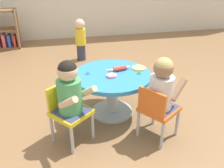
% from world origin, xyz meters
% --- Properties ---
extents(ground_plane, '(10.00, 10.00, 0.00)m').
position_xyz_m(ground_plane, '(0.00, 0.00, 0.00)').
color(ground_plane, olive).
extents(craft_table, '(0.80, 0.80, 0.46)m').
position_xyz_m(craft_table, '(0.00, 0.00, 0.34)').
color(craft_table, silver).
rests_on(craft_table, ground).
extents(child_chair_left, '(0.42, 0.42, 0.54)m').
position_xyz_m(child_chair_left, '(-0.47, -0.34, 0.31)').
color(child_chair_left, '#B7B7BC').
rests_on(child_chair_left, ground).
extents(seated_child_left, '(0.43, 0.44, 0.51)m').
position_xyz_m(seated_child_left, '(-0.44, -0.37, 0.53)').
color(seated_child_left, '#3F4772').
rests_on(seated_child_left, ground).
extents(child_chair_right, '(0.42, 0.42, 0.54)m').
position_xyz_m(child_chair_right, '(0.31, -0.49, 0.31)').
color(child_chair_right, '#B7B7BC').
rests_on(child_chair_right, ground).
extents(seated_child_right, '(0.44, 0.42, 0.51)m').
position_xyz_m(seated_child_right, '(0.34, -0.47, 0.53)').
color(seated_child_right, '#3F4772').
rests_on(seated_child_right, ground).
extents(toddler_standing, '(0.17, 0.17, 0.67)m').
position_xyz_m(toddler_standing, '(-0.16, 1.64, 0.36)').
color(toddler_standing, '#33384C').
rests_on(toddler_standing, ground).
extents(rolling_pin, '(0.23, 0.08, 0.05)m').
position_xyz_m(rolling_pin, '(0.09, 0.06, 0.49)').
color(rolling_pin, '#D83F3F').
rests_on(rolling_pin, craft_table).
extents(craft_scissors, '(0.10, 0.14, 0.01)m').
position_xyz_m(craft_scissors, '(-0.00, 0.03, 0.47)').
color(craft_scissors, silver).
rests_on(craft_scissors, craft_table).
extents(playdough_blob_0, '(0.10, 0.10, 0.02)m').
position_xyz_m(playdough_blob_0, '(-0.02, -0.06, 0.48)').
color(playdough_blob_0, pink).
rests_on(playdough_blob_0, craft_table).
extents(playdough_blob_1, '(0.15, 0.15, 0.02)m').
position_xyz_m(playdough_blob_1, '(0.31, 0.07, 0.47)').
color(playdough_blob_1, '#F2CC72').
rests_on(playdough_blob_1, craft_table).
extents(cookie_cutter_0, '(0.05, 0.05, 0.01)m').
position_xyz_m(cookie_cutter_0, '(0.27, -0.05, 0.47)').
color(cookie_cutter_0, '#4CB259').
rests_on(cookie_cutter_0, craft_table).
extents(cookie_cutter_1, '(0.05, 0.05, 0.01)m').
position_xyz_m(cookie_cutter_1, '(-0.24, 0.05, 0.47)').
color(cookie_cutter_1, '#3F99D8').
rests_on(cookie_cutter_1, craft_table).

